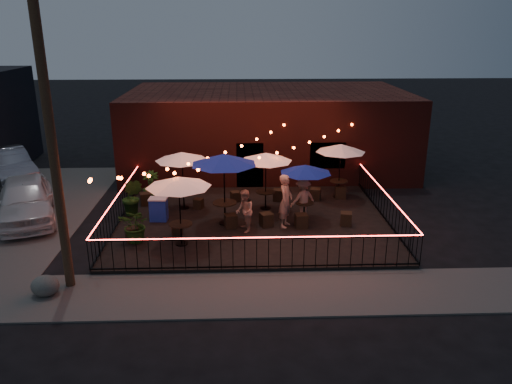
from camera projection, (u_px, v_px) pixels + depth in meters
ground at (254, 246)px, 17.05m from camera, size 110.00×110.00×0.00m
patio at (253, 222)px, 18.92m from camera, size 10.00×8.00×0.15m
sidewalk at (258, 293)px, 13.96m from camera, size 18.00×2.50×0.05m
brick_building at (267, 129)px, 25.91m from camera, size 14.00×8.00×4.00m
utility_pole at (53, 152)px, 13.12m from camera, size 0.26×0.26×8.00m
fence_front at (257, 253)px, 14.94m from camera, size 10.00×0.04×1.04m
fence_left at (119, 209)px, 18.56m from camera, size 0.04×8.00×1.04m
fence_right at (384, 205)px, 18.91m from camera, size 0.04×8.00×1.04m
festoon_lights at (225, 162)px, 17.82m from camera, size 10.02×8.72×1.32m
cafe_table_0 at (179, 183)px, 16.13m from camera, size 2.48×2.48×2.37m
cafe_table_1 at (182, 157)px, 19.45m from camera, size 2.18×2.18×2.32m
cafe_table_2 at (224, 160)px, 17.80m from camera, size 3.09×3.09×2.66m
cafe_table_3 at (266, 158)px, 19.40m from camera, size 2.29×2.29×2.30m
cafe_table_4 at (306, 170)px, 18.36m from camera, size 2.58×2.58×2.14m
cafe_table_5 at (341, 149)px, 20.78m from camera, size 2.14×2.14×2.31m
bistro_chair_0 at (132, 234)px, 16.99m from camera, size 0.54×0.54×0.49m
bistro_chair_1 at (177, 229)px, 17.54m from camera, size 0.36×0.36×0.42m
bistro_chair_2 at (146, 199)px, 20.42m from camera, size 0.52×0.52×0.50m
bistro_chair_3 at (199, 204)px, 20.01m from camera, size 0.44×0.44×0.40m
bistro_chair_4 at (231, 221)px, 18.11m from camera, size 0.51×0.51×0.50m
bistro_chair_5 at (266, 220)px, 18.26m from camera, size 0.54×0.54×0.49m
bistro_chair_6 at (235, 196)px, 20.83m from camera, size 0.44×0.44×0.42m
bistro_chair_7 at (278, 195)px, 20.91m from camera, size 0.48×0.48×0.48m
bistro_chair_8 at (301, 221)px, 18.12m from camera, size 0.47×0.47×0.51m
bistro_chair_9 at (346, 219)px, 18.34m from camera, size 0.49×0.49×0.48m
bistro_chair_10 at (315, 194)px, 20.98m from camera, size 0.52×0.52×0.49m
bistro_chair_11 at (340, 192)px, 21.20m from camera, size 0.48×0.48×0.51m
patron_a at (286, 201)px, 18.00m from camera, size 0.71×0.84×1.96m
patron_b at (245, 211)px, 17.61m from camera, size 0.71×0.84×1.54m
patron_c at (303, 199)px, 18.79m from camera, size 1.18×0.96×1.59m
potted_shrub_a at (136, 225)px, 16.82m from camera, size 1.34×1.25×1.21m
potted_shrub_b at (132, 197)px, 19.12m from camera, size 0.95×0.84×1.48m
potted_shrub_c at (151, 186)px, 20.86m from camera, size 0.83×0.83×1.24m
cooler at (159, 209)px, 18.71m from camera, size 0.71×0.53×0.89m
boulder at (45, 286)px, 13.77m from camera, size 1.03×0.97×0.65m
car_white at (26, 199)px, 19.06m from camera, size 3.57×5.25×1.66m
car_silver at (8, 166)px, 23.75m from camera, size 4.22×4.89×1.59m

